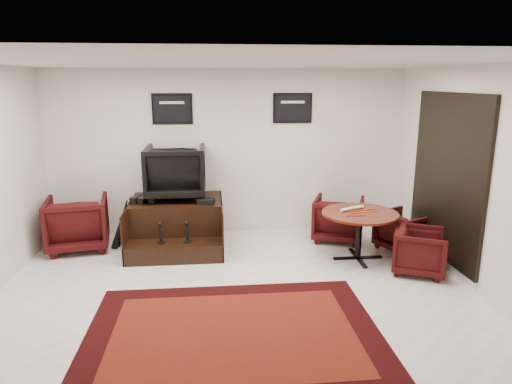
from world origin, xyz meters
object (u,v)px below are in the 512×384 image
(armchair_side, at_px, (77,220))
(meeting_table, at_px, (360,218))
(shine_podium, at_px, (177,224))
(shine_chair, at_px, (176,169))
(table_chair_window, at_px, (403,229))
(table_chair_corner, at_px, (420,249))
(table_chair_back, at_px, (338,217))

(armchair_side, xyz_separation_m, meeting_table, (4.27, -0.86, 0.17))
(shine_podium, bearing_deg, meeting_table, -17.86)
(shine_chair, distance_m, table_chair_window, 3.72)
(meeting_table, bearing_deg, table_chair_window, 20.55)
(shine_chair, relative_size, table_chair_corner, 1.38)
(table_chair_window, distance_m, table_chair_corner, 0.88)
(shine_podium, height_order, armchair_side, armchair_side)
(shine_podium, height_order, shine_chair, shine_chair)
(table_chair_corner, bearing_deg, meeting_table, 76.06)
(table_chair_window, bearing_deg, meeting_table, 83.03)
(table_chair_window, height_order, table_chair_corner, table_chair_corner)
(shine_podium, bearing_deg, table_chair_window, -9.18)
(shine_podium, height_order, table_chair_back, table_chair_back)
(shine_chair, distance_m, meeting_table, 2.97)
(armchair_side, distance_m, table_chair_corner, 5.16)
(meeting_table, bearing_deg, table_chair_corner, -39.56)
(armchair_side, height_order, table_chair_back, armchair_side)
(meeting_table, xyz_separation_m, table_chair_back, (-0.07, 0.86, -0.24))
(armchair_side, relative_size, table_chair_corner, 1.34)
(shine_podium, bearing_deg, table_chair_corner, -22.96)
(table_chair_corner, bearing_deg, shine_chair, 90.58)
(shine_podium, xyz_separation_m, table_chair_corner, (3.41, -1.44, -0.00))
(meeting_table, relative_size, table_chair_corner, 1.61)
(meeting_table, height_order, table_chair_corner, meeting_table)
(shine_podium, distance_m, shine_chair, 0.89)
(armchair_side, xyz_separation_m, table_chair_back, (4.20, -0.00, -0.06))
(meeting_table, height_order, table_chair_back, table_chair_back)
(armchair_side, bearing_deg, table_chair_window, 163.65)
(meeting_table, relative_size, table_chair_back, 1.39)
(table_chair_window, relative_size, table_chair_corner, 0.99)
(shine_chair, relative_size, table_chair_window, 1.39)
(table_chair_back, distance_m, table_chair_window, 1.05)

